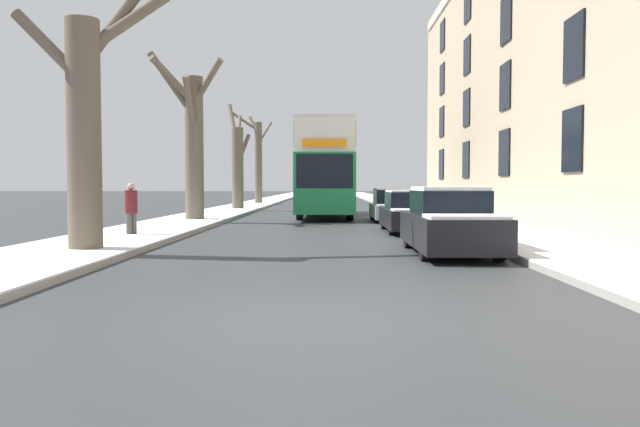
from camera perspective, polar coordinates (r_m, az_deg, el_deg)
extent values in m
plane|color=#303335|center=(7.33, -1.14, -9.55)|extent=(320.00, 320.00, 0.00)
cube|color=gray|center=(60.46, -4.70, 1.18)|extent=(3.08, 130.00, 0.13)
cube|color=white|center=(60.46, -4.70, 1.26)|extent=(3.05, 130.00, 0.03)
cube|color=gray|center=(60.41, 5.81, 1.17)|extent=(3.08, 130.00, 0.13)
cube|color=white|center=(60.41, 5.81, 1.25)|extent=(3.05, 130.00, 0.03)
cube|color=tan|center=(27.20, 26.06, 12.56)|extent=(9.00, 38.16, 12.74)
cube|color=black|center=(18.85, 22.08, 6.24)|extent=(0.08, 1.40, 1.78)
cube|color=black|center=(25.21, 16.51, 5.35)|extent=(0.08, 1.40, 1.78)
cube|color=black|center=(31.73, 13.21, 4.80)|extent=(0.08, 1.40, 1.78)
cube|color=black|center=(38.31, 11.04, 4.43)|extent=(0.08, 1.40, 1.78)
cube|color=black|center=(19.19, 22.21, 13.85)|extent=(0.08, 1.40, 1.78)
cube|color=black|center=(25.47, 16.58, 11.09)|extent=(0.08, 1.40, 1.78)
cube|color=black|center=(31.93, 13.26, 9.37)|extent=(0.08, 1.40, 1.78)
cube|color=black|center=(38.48, 11.08, 8.22)|extent=(0.08, 1.40, 1.78)
cube|color=black|center=(25.97, 16.66, 16.65)|extent=(0.08, 1.40, 1.78)
cube|color=black|center=(32.33, 13.31, 13.86)|extent=(0.08, 1.40, 1.78)
cube|color=black|center=(38.81, 11.11, 11.97)|extent=(0.08, 1.40, 1.78)
cube|color=black|center=(32.93, 13.35, 18.21)|extent=(0.08, 1.40, 1.78)
cube|color=black|center=(39.31, 11.14, 15.64)|extent=(0.08, 1.40, 1.78)
cylinder|color=brown|center=(14.65, -20.76, 6.46)|extent=(0.73, 0.73, 5.15)
cylinder|color=brown|center=(15.44, -17.23, 17.52)|extent=(1.90, 1.53, 2.99)
cylinder|color=brown|center=(15.15, -17.34, 16.27)|extent=(1.90, 1.09, 1.65)
cylinder|color=brown|center=(15.16, -23.49, 13.75)|extent=(1.61, 0.31, 1.64)
cylinder|color=brown|center=(26.27, -11.42, 5.70)|extent=(0.76, 0.76, 5.98)
cylinder|color=brown|center=(25.87, -13.26, 11.72)|extent=(1.55, 1.99, 1.74)
cylinder|color=brown|center=(25.73, -11.81, 9.53)|extent=(0.28, 1.64, 2.34)
cylinder|color=brown|center=(26.54, -13.36, 11.39)|extent=(1.94, 0.71, 2.63)
cylinder|color=brown|center=(26.05, -10.29, 11.73)|extent=(1.56, 1.12, 1.85)
cylinder|color=brown|center=(38.11, -7.54, 4.03)|extent=(0.70, 0.70, 5.03)
cylinder|color=brown|center=(38.70, -7.03, 5.83)|extent=(0.83, 1.45, 1.98)
cylinder|color=brown|center=(39.61, -7.45, 7.64)|extent=(0.49, 2.87, 2.04)
cylinder|color=brown|center=(39.24, -7.92, 7.94)|extent=(1.06, 2.13, 2.93)
cylinder|color=brown|center=(49.87, -5.65, 4.57)|extent=(0.58, 0.58, 6.55)
cylinder|color=brown|center=(50.08, -6.83, 8.31)|extent=(2.14, 0.48, 1.53)
cylinder|color=brown|center=(50.46, -6.05, 8.06)|extent=(1.02, 0.96, 1.45)
cylinder|color=brown|center=(51.16, -5.07, 7.36)|extent=(1.02, 2.57, 2.00)
cube|color=#1E7A47|center=(31.09, 0.49, 2.74)|extent=(2.57, 11.49, 2.57)
cube|color=silver|center=(31.16, 0.49, 6.41)|extent=(2.52, 11.26, 1.41)
cube|color=beige|center=(31.22, 0.49, 7.81)|extent=(2.52, 11.26, 0.12)
cube|color=black|center=(31.10, 0.49, 3.66)|extent=(2.60, 10.11, 1.34)
cube|color=black|center=(31.17, 0.49, 6.54)|extent=(2.60, 10.11, 1.07)
cube|color=black|center=(25.38, 0.43, 3.90)|extent=(2.31, 0.06, 1.40)
cube|color=orange|center=(25.42, 0.43, 6.48)|extent=(1.80, 0.05, 0.32)
cylinder|color=black|center=(27.69, -1.86, 0.44)|extent=(0.30, 1.01, 1.01)
cylinder|color=black|center=(27.68, 2.76, 0.43)|extent=(0.30, 1.01, 1.01)
cylinder|color=black|center=(34.35, -1.34, 0.85)|extent=(0.30, 1.01, 1.01)
cylinder|color=black|center=(34.34, 2.38, 0.85)|extent=(0.30, 1.01, 1.01)
cube|color=black|center=(14.29, 11.78, -1.54)|extent=(1.72, 4.41, 0.71)
cube|color=black|center=(14.43, 11.67, 0.99)|extent=(1.48, 2.21, 0.54)
cube|color=white|center=(14.43, 11.68, 2.24)|extent=(1.44, 2.10, 0.09)
cube|color=white|center=(12.73, 13.14, -0.28)|extent=(1.54, 1.15, 0.07)
cylinder|color=black|center=(12.88, 9.62, -2.87)|extent=(0.20, 0.65, 0.65)
cylinder|color=black|center=(13.19, 16.07, -2.81)|extent=(0.20, 0.65, 0.65)
cylinder|color=black|center=(15.49, 8.12, -1.95)|extent=(0.20, 0.65, 0.65)
cylinder|color=black|center=(15.75, 13.53, -1.92)|extent=(0.20, 0.65, 0.65)
cube|color=black|center=(20.78, 8.32, -0.39)|extent=(1.75, 4.52, 0.60)
cube|color=black|center=(20.94, 8.26, 1.21)|extent=(1.50, 2.26, 0.55)
cube|color=white|center=(20.93, 8.27, 2.05)|extent=(1.47, 2.15, 0.06)
cube|color=white|center=(19.18, 8.95, 0.32)|extent=(1.57, 1.18, 0.05)
cylinder|color=black|center=(19.36, 6.59, -1.02)|extent=(0.20, 0.66, 0.66)
cylinder|color=black|center=(19.57, 11.05, -1.01)|extent=(0.20, 0.66, 0.66)
cylinder|color=black|center=(22.05, 5.88, -0.58)|extent=(0.20, 0.66, 0.66)
cylinder|color=black|center=(22.24, 9.81, -0.58)|extent=(0.20, 0.66, 0.66)
cube|color=#9EA3AD|center=(26.70, 6.64, 0.23)|extent=(1.72, 4.27, 0.56)
cube|color=black|center=(26.85, 6.61, 1.51)|extent=(1.48, 2.14, 0.62)
cube|color=white|center=(26.85, 6.61, 2.23)|extent=(1.44, 2.03, 0.06)
cube|color=white|center=(25.18, 7.00, 0.78)|extent=(1.55, 1.12, 0.04)
cylinder|color=black|center=(25.36, 5.25, -0.18)|extent=(0.20, 0.64, 0.64)
cylinder|color=black|center=(25.52, 8.61, -0.18)|extent=(0.20, 0.64, 0.64)
cylinder|color=black|center=(27.92, 4.84, 0.07)|extent=(0.20, 0.64, 0.64)
cylinder|color=black|center=(28.06, 7.90, 0.07)|extent=(0.20, 0.64, 0.64)
cylinder|color=#4C4742|center=(18.52, -17.05, -1.14)|extent=(0.17, 0.17, 0.75)
cylinder|color=#4C4742|center=(18.62, -16.67, -1.11)|extent=(0.17, 0.17, 0.75)
cylinder|color=#59191E|center=(18.54, -16.89, 1.04)|extent=(0.35, 0.35, 0.65)
sphere|color=tan|center=(18.54, -16.90, 2.37)|extent=(0.21, 0.21, 0.21)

